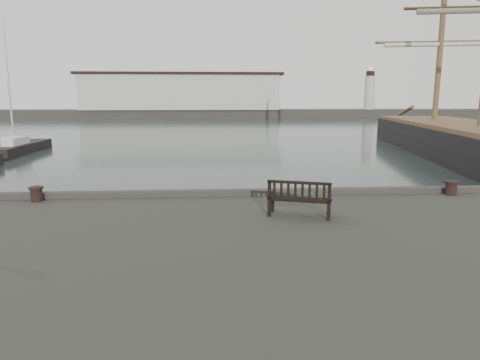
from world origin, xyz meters
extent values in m
plane|color=black|center=(0.00, 0.00, 0.00)|extent=(400.00, 400.00, 0.00)
cube|color=#383530|center=(0.00, 92.00, 1.00)|extent=(140.00, 8.00, 2.00)
cube|color=beige|center=(-8.00, 92.00, 6.00)|extent=(46.00, 9.00, 8.00)
cube|color=black|center=(-8.00, 92.00, 10.30)|extent=(48.00, 9.50, 0.60)
cylinder|color=beige|center=(38.00, 92.00, 6.00)|extent=(2.40, 2.40, 8.00)
sphere|color=silver|center=(38.00, 92.00, 11.40)|extent=(1.61, 1.61, 1.61)
cube|color=black|center=(1.20, -2.54, 1.98)|extent=(1.63, 0.99, 0.04)
cube|color=black|center=(1.13, -2.76, 2.21)|extent=(1.47, 0.55, 0.46)
cube|color=black|center=(1.20, -2.54, 1.77)|extent=(1.51, 0.89, 0.42)
cylinder|color=black|center=(-5.91, -0.50, 1.77)|extent=(0.50, 0.50, 0.42)
cylinder|color=black|center=(6.26, -0.50, 1.78)|extent=(0.43, 0.43, 0.43)
cube|color=black|center=(-17.07, 23.92, 0.10)|extent=(2.56, 9.19, 1.40)
cube|color=beige|center=(-17.07, 23.92, 1.10)|extent=(1.65, 3.23, 0.60)
cylinder|color=#B2B5B7|center=(-17.07, 23.92, 5.89)|extent=(0.16, 0.16, 10.18)
cube|color=black|center=(18.77, 17.54, 0.37)|extent=(14.34, 38.16, 3.74)
cylinder|color=brown|center=(20.72, 27.84, 12.95)|extent=(0.52, 0.52, 21.41)
camera|label=1|loc=(-0.95, -12.66, 4.40)|focal=32.00mm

